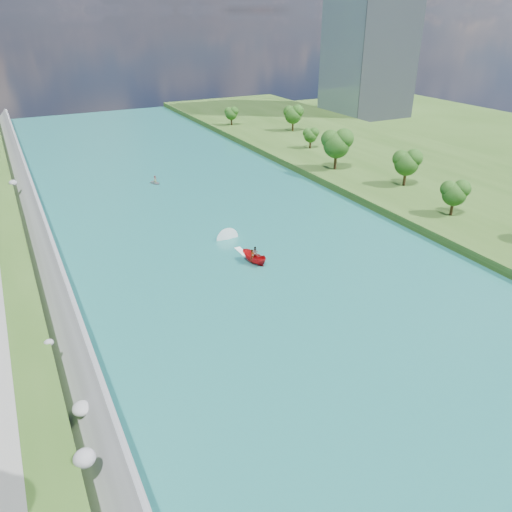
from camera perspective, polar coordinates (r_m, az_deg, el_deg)
ground at (r=58.92m, az=5.77°, el=-6.20°), size 260.00×260.00×0.00m
river_water at (r=74.30m, az=-2.50°, el=1.20°), size 55.00×240.00×0.10m
berm_east at (r=103.35m, az=23.42°, el=6.78°), size 44.00×240.00×1.50m
riprap_bank at (r=67.32m, az=-22.57°, el=-2.09°), size 4.30×236.00×4.38m
office_tower at (r=175.36m, az=13.07°, el=25.19°), size 22.00×22.00×60.00m
trees_east at (r=93.21m, az=19.27°, el=8.89°), size 16.50×135.30×10.18m
motorboat at (r=69.91m, az=-0.75°, el=0.25°), size 3.60×19.08×2.23m
raft at (r=103.49m, az=-11.43°, el=8.30°), size 2.53×2.98×1.64m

